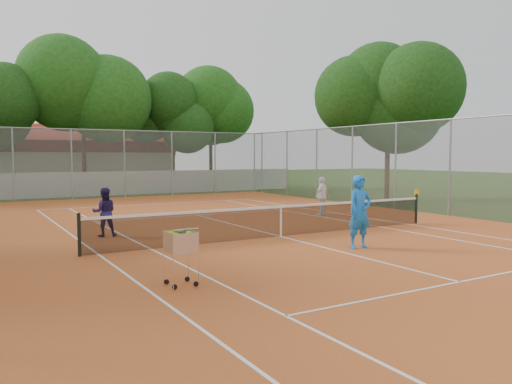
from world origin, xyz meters
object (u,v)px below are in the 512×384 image
tennis_net (281,221)px  ball_hopper (181,256)px  player_far_left (104,212)px  player_near (360,212)px  player_far_right (322,196)px  clubhouse (56,159)px

tennis_net → ball_hopper: (-4.83, -3.89, 0.08)m
player_far_left → ball_hopper: bearing=100.4°
tennis_net → ball_hopper: bearing=-141.2°
player_near → player_far_right: bearing=62.7°
clubhouse → player_far_right: 26.21m
ball_hopper → player_far_left: bearing=85.4°
player_far_left → ball_hopper: (-0.19, -6.69, -0.18)m
tennis_net → player_far_right: player_far_right is taller
clubhouse → player_near: clubhouse is taller
player_near → player_far_left: (-5.43, 5.45, -0.23)m
player_near → player_far_right: (3.65, 6.28, -0.17)m
player_near → ball_hopper: size_ratio=1.71×
clubhouse → ball_hopper: 33.05m
clubhouse → ball_hopper: clubhouse is taller
tennis_net → player_near: (0.78, -2.65, 0.49)m
clubhouse → tennis_net: bearing=-86.1°
player_far_right → clubhouse: bearing=-99.1°
tennis_net → player_far_right: (4.43, 3.63, 0.32)m
tennis_net → player_near: bearing=-73.5°
player_far_left → player_far_right: bearing=-162.8°
player_far_left → tennis_net: bearing=160.9°
clubhouse → player_far_right: size_ratio=10.15×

